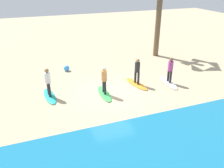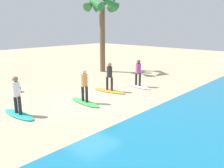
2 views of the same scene
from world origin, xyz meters
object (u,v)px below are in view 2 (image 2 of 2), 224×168
(surfboard_white, at_px, (138,86))
(beach_ball, at_px, (17,89))
(surfboard_orange, at_px, (109,91))
(surfer_orange, at_px, (109,74))
(palm_tree, at_px, (102,10))
(surfer_white, at_px, (138,71))
(surfer_green, at_px, (84,83))
(surfer_teal, at_px, (16,92))
(surfboard_green, at_px, (85,102))
(surfboard_teal, at_px, (19,114))

(surfboard_white, xyz_separation_m, beach_ball, (5.76, -4.40, 0.16))
(surfboard_orange, xyz_separation_m, surfer_orange, (0.00, 0.00, 0.99))
(surfboard_orange, relative_size, palm_tree, 0.34)
(surfer_white, xyz_separation_m, surfer_orange, (2.03, -0.54, 0.00))
(surfer_green, xyz_separation_m, surfer_teal, (3.02, -0.81, 0.00))
(surfer_orange, bearing_deg, surfboard_green, 13.17)
(surfer_teal, xyz_separation_m, beach_ball, (-1.64, -3.60, -0.83))
(surfboard_white, height_order, palm_tree, palm_tree)
(surfboard_white, height_order, surfboard_orange, same)
(surfer_orange, bearing_deg, surfer_green, 13.17)
(surfboard_white, bearing_deg, beach_ball, -120.66)
(surfboard_green, height_order, surfboard_teal, same)
(surfboard_white, height_order, surfer_green, surfer_green)
(surfer_white, xyz_separation_m, palm_tree, (-2.09, -5.30, 3.96))
(surfer_white, distance_m, palm_tree, 6.94)
(beach_ball, bearing_deg, surfboard_green, 107.43)
(surfer_teal, bearing_deg, surfboard_teal, 180.00)
(surfboard_orange, bearing_deg, surfer_orange, -86.93)
(surfer_white, bearing_deg, surfboard_teal, -6.23)
(surfboard_white, bearing_deg, surfer_white, -90.37)
(surfer_white, bearing_deg, surfboard_orange, -14.94)
(surfboard_teal, height_order, surfer_teal, surfer_teal)
(surfboard_white, distance_m, surfboard_orange, 2.10)
(surfer_green, height_order, surfboard_teal, surfer_green)
(surfer_orange, relative_size, surfer_green, 1.00)
(surfer_orange, bearing_deg, beach_ball, -46.02)
(palm_tree, height_order, beach_ball, palm_tree)
(palm_tree, bearing_deg, surfer_orange, 49.09)
(surfboard_green, bearing_deg, surfer_green, 2.88)
(surfer_orange, distance_m, palm_tree, 7.44)
(surfboard_orange, xyz_separation_m, beach_ball, (3.73, -3.86, 0.16))
(surfer_white, xyz_separation_m, surfboard_orange, (2.03, -0.54, -0.99))
(palm_tree, bearing_deg, surfboard_teal, 25.33)
(surfer_orange, height_order, palm_tree, palm_tree)
(surfer_orange, relative_size, surfboard_green, 0.78)
(surfer_green, xyz_separation_m, beach_ball, (1.39, -4.41, -0.83))
(surfboard_orange, distance_m, surfboard_green, 2.41)
(surfer_white, relative_size, palm_tree, 0.26)
(surfer_white, height_order, surfer_orange, same)
(surfboard_teal, height_order, beach_ball, beach_ball)
(surfer_green, height_order, palm_tree, palm_tree)
(palm_tree, bearing_deg, surfer_green, 39.37)
(surfer_green, relative_size, beach_ball, 4.00)
(surfboard_orange, relative_size, surfboard_green, 1.00)
(surfer_orange, height_order, surfboard_green, surfer_orange)
(surfer_orange, xyz_separation_m, beach_ball, (3.73, -3.86, -0.83))
(surfer_green, bearing_deg, surfboard_teal, -15.06)
(surfboard_teal, distance_m, beach_ball, 3.96)
(surfboard_white, distance_m, surfer_green, 4.48)
(surfboard_teal, bearing_deg, beach_ball, 150.53)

